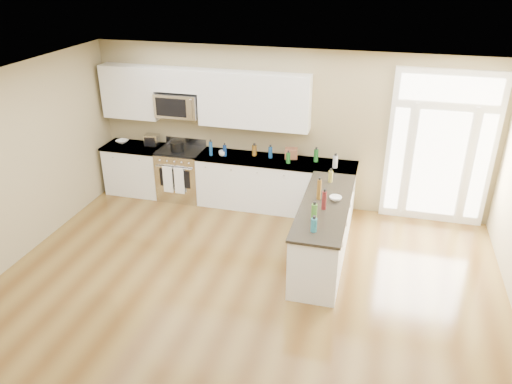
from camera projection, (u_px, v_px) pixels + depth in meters
ground at (216, 349)px, 5.86m from camera, size 8.00×8.00×0.00m
room_shell at (211, 222)px, 5.11m from camera, size 8.00×8.00×8.00m
back_cabinet_left at (136, 170)px, 9.54m from camera, size 1.10×0.66×0.94m
back_cabinet_right at (274, 186)px, 8.91m from camera, size 2.85×0.66×0.94m
peninsula_cabinet at (323, 233)px, 7.40m from camera, size 0.69×2.32×0.94m
upper_cabinet_left at (131, 92)px, 9.02m from camera, size 1.04×0.33×0.95m
upper_cabinet_right at (254, 100)px, 8.49m from camera, size 1.94×0.33×0.95m
upper_cabinet_short at (178, 80)px, 8.69m from camera, size 0.82×0.33×0.40m
microwave at (178, 105)px, 8.85m from camera, size 0.78×0.41×0.42m
entry_door at (440, 149)px, 8.14m from camera, size 1.70×0.10×2.60m
kitchen_range at (182, 173)px, 9.30m from camera, size 0.80×0.71×1.08m
stockpot at (177, 146)px, 9.01m from camera, size 0.30×0.30×0.18m
toaster_oven at (152, 140)px, 9.28m from camera, size 0.27×0.22×0.22m
cardboard_box at (291, 153)px, 8.72m from camera, size 0.24×0.19×0.18m
bowl_left at (122, 141)px, 9.45m from camera, size 0.26×0.26×0.05m
bowl_peninsula at (336, 198)px, 7.26m from camera, size 0.23×0.23×0.06m
cup_counter at (222, 153)px, 8.84m from camera, size 0.15×0.15×0.10m
counter_bottles at (293, 173)px, 7.90m from camera, size 2.29×2.47×0.31m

